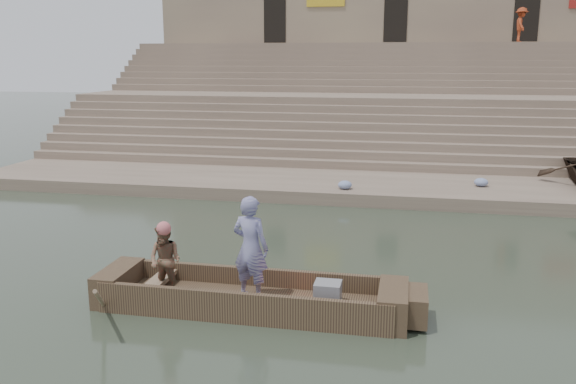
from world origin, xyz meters
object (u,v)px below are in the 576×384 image
(standing_man, at_px, (251,248))
(pedestrian, at_px, (521,25))
(television, at_px, (327,293))
(rowing_man, at_px, (165,261))
(main_rowboat, at_px, (250,303))

(standing_man, height_order, pedestrian, pedestrian)
(television, xyz_separation_m, pedestrian, (6.71, 23.96, 5.66))
(rowing_man, distance_m, pedestrian, 26.50)
(main_rowboat, bearing_deg, television, 0.00)
(standing_man, relative_size, television, 4.10)
(rowing_man, height_order, pedestrian, pedestrian)
(rowing_man, xyz_separation_m, television, (2.92, 0.17, -0.46))
(standing_man, relative_size, pedestrian, 1.08)
(television, height_order, pedestrian, pedestrian)
(rowing_man, relative_size, television, 2.86)
(standing_man, xyz_separation_m, television, (1.37, -0.00, -0.74))
(television, bearing_deg, main_rowboat, 180.00)
(standing_man, xyz_separation_m, rowing_man, (-1.55, -0.18, -0.28))
(standing_man, height_order, rowing_man, standing_man)
(main_rowboat, relative_size, television, 10.87)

